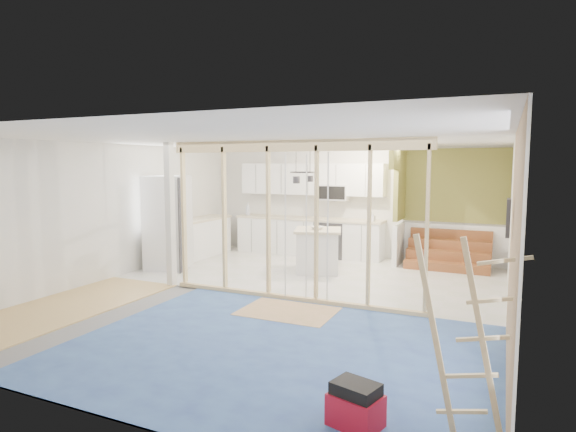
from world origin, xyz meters
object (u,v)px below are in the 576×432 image
at_px(fridge, 168,223).
at_px(ladder, 464,338).
at_px(island, 318,251).
at_px(toolbox, 356,406).

bearing_deg(fridge, ladder, -55.20).
height_order(fridge, ladder, fridge).
bearing_deg(ladder, island, 121.46).
xyz_separation_m(island, toolbox, (2.36, -5.32, -0.26)).
distance_m(island, toolbox, 5.83).
bearing_deg(toolbox, island, 129.94).
bearing_deg(ladder, toolbox, -166.37).
xyz_separation_m(island, ladder, (3.19, -5.12, 0.39)).
xyz_separation_m(fridge, island, (3.01, 0.95, -0.54)).
relative_size(toolbox, ladder, 0.30).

